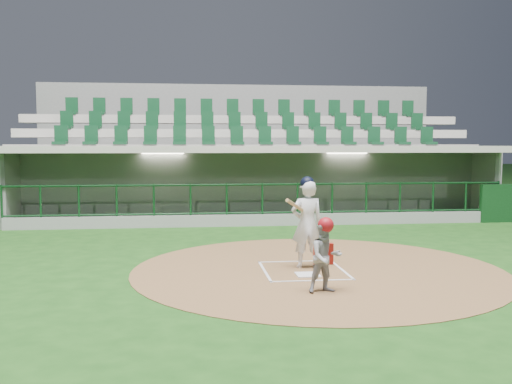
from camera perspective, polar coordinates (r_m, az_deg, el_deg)
The scene contains 8 objects.
ground at distance 11.40m, azimuth 4.46°, elevation -7.56°, with size 120.00×120.00×0.00m, color #164012.
dirt_circle at distance 11.27m, azimuth 6.17°, elevation -7.69°, with size 7.20×7.20×0.01m, color brown.
home_plate at distance 10.73m, azimuth 5.19°, elevation -8.23°, with size 0.43×0.43×0.02m, color silver.
batter_box_chalk at distance 11.11m, azimuth 4.76°, elevation -7.80°, with size 1.55×1.80×0.01m.
dugout_structure at distance 18.92m, azimuth -0.09°, elevation 0.27°, with size 16.40×3.70×3.00m.
seating_deck at distance 21.97m, azimuth -1.00°, elevation 2.09°, with size 17.00×6.72×5.15m.
batter at distance 11.23m, azimuth 5.12°, elevation -3.02°, with size 0.85×0.85×1.80m.
catcher at distance 9.43m, azimuth 6.96°, elevation -6.31°, with size 0.63×0.53×1.24m.
Camera 1 is at (-2.16, -10.93, 2.41)m, focal length 40.00 mm.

